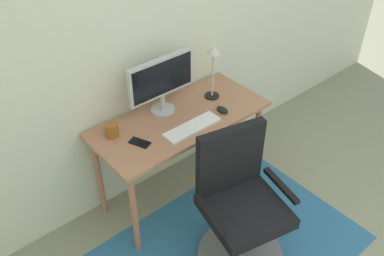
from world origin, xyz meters
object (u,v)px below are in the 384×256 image
at_px(computer_mouse, 222,110).
at_px(cell_phone, 140,143).
at_px(office_chair, 240,215).
at_px(desk_lamp, 213,62).
at_px(keyboard, 192,127).
at_px(desk, 180,127).
at_px(monitor, 162,80).
at_px(coffee_cup, 112,130).

bearing_deg(computer_mouse, cell_phone, 172.43).
bearing_deg(office_chair, desk_lamp, 73.68).
xyz_separation_m(computer_mouse, office_chair, (-0.36, -0.57, -0.38)).
bearing_deg(keyboard, desk_lamp, 29.11).
relative_size(desk, monitor, 2.42).
bearing_deg(cell_phone, monitor, 7.76).
xyz_separation_m(computer_mouse, desk_lamp, (0.08, 0.20, 0.29)).
bearing_deg(computer_mouse, coffee_cup, 160.27).
bearing_deg(office_chair, monitor, 100.87).
xyz_separation_m(desk, office_chair, (-0.08, -0.71, -0.27)).
height_order(monitor, keyboard, monitor).
distance_m(monitor, coffee_cup, 0.49).
height_order(desk, coffee_cup, coffee_cup).
distance_m(desk_lamp, office_chair, 1.11).
height_order(computer_mouse, coffee_cup, coffee_cup).
xyz_separation_m(keyboard, cell_phone, (-0.37, 0.10, -0.00)).
bearing_deg(desk_lamp, desk, -171.36).
bearing_deg(desk_lamp, keyboard, -150.89).
bearing_deg(keyboard, cell_phone, 164.82).
distance_m(desk, cell_phone, 0.40).
bearing_deg(desk_lamp, monitor, 166.44).
xyz_separation_m(desk, cell_phone, (-0.39, -0.05, 0.10)).
bearing_deg(computer_mouse, monitor, 137.73).
height_order(desk, desk_lamp, desk_lamp).
distance_m(desk, desk_lamp, 0.54).
distance_m(monitor, computer_mouse, 0.50).
distance_m(cell_phone, desk_lamp, 0.81).
distance_m(keyboard, cell_phone, 0.39).
xyz_separation_m(desk, monitor, (-0.04, 0.15, 0.35)).
xyz_separation_m(desk, desk_lamp, (0.36, 0.05, 0.39)).
xyz_separation_m(computer_mouse, coffee_cup, (-0.76, 0.27, 0.03)).
distance_m(monitor, desk_lamp, 0.41).
distance_m(coffee_cup, desk_lamp, 0.88).
bearing_deg(keyboard, coffee_cup, 148.48).
height_order(computer_mouse, office_chair, office_chair).
relative_size(desk, office_chair, 1.29).
distance_m(computer_mouse, desk_lamp, 0.36).
bearing_deg(keyboard, monitor, 94.56).
bearing_deg(coffee_cup, office_chair, -64.33).
xyz_separation_m(coffee_cup, cell_phone, (0.09, -0.19, -0.04)).
bearing_deg(coffee_cup, desk, -15.25).
height_order(coffee_cup, office_chair, office_chair).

